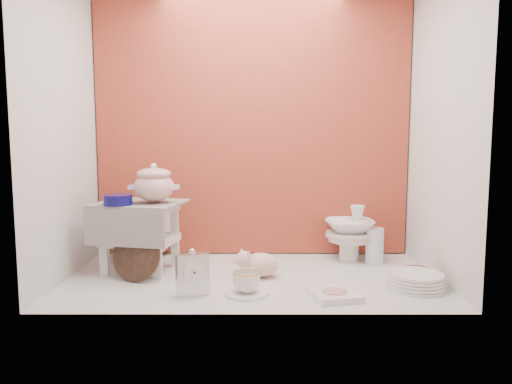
# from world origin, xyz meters

# --- Properties ---
(ground) EXTENTS (1.80, 1.80, 0.00)m
(ground) POSITION_xyz_m (0.00, 0.00, 0.00)
(ground) COLOR silver
(ground) RESTS_ON ground
(niche_shell) EXTENTS (1.86, 1.03, 1.53)m
(niche_shell) POSITION_xyz_m (0.00, 0.18, 0.93)
(niche_shell) COLOR #A42F29
(niche_shell) RESTS_ON ground
(step_stool) EXTENTS (0.48, 0.43, 0.36)m
(step_stool) POSITION_xyz_m (-0.57, 0.12, 0.18)
(step_stool) COLOR silver
(step_stool) RESTS_ON ground
(soup_tureen) EXTENTS (0.30, 0.30, 0.20)m
(soup_tureen) POSITION_xyz_m (-0.49, 0.09, 0.46)
(soup_tureen) COLOR white
(soup_tureen) RESTS_ON step_stool
(cobalt_bowl) EXTENTS (0.17, 0.17, 0.05)m
(cobalt_bowl) POSITION_xyz_m (-0.65, 0.02, 0.38)
(cobalt_bowl) COLOR #0D0B55
(cobalt_bowl) RESTS_ON step_stool
(floral_platter) EXTENTS (0.36, 0.22, 0.34)m
(floral_platter) POSITION_xyz_m (-0.61, 0.41, 0.17)
(floral_platter) COLOR white
(floral_platter) RESTS_ON ground
(blue_white_vase) EXTENTS (0.27, 0.27, 0.25)m
(blue_white_vase) POSITION_xyz_m (-0.67, 0.37, 0.12)
(blue_white_vase) COLOR silver
(blue_white_vase) RESTS_ON ground
(lacquer_tray) EXTENTS (0.27, 0.17, 0.25)m
(lacquer_tray) POSITION_xyz_m (-0.55, -0.05, 0.13)
(lacquer_tray) COLOR black
(lacquer_tray) RESTS_ON ground
(mantel_clock) EXTENTS (0.15, 0.09, 0.20)m
(mantel_clock) POSITION_xyz_m (-0.26, -0.27, 0.10)
(mantel_clock) COLOR silver
(mantel_clock) RESTS_ON ground
(plush_pig) EXTENTS (0.24, 0.19, 0.13)m
(plush_pig) POSITION_xyz_m (0.04, 0.00, 0.07)
(plush_pig) COLOR beige
(plush_pig) RESTS_ON ground
(teacup_saucer) EXTENTS (0.20, 0.20, 0.01)m
(teacup_saucer) POSITION_xyz_m (-0.02, -0.27, 0.01)
(teacup_saucer) COLOR white
(teacup_saucer) RESTS_ON ground
(gold_rim_teacup) EXTENTS (0.15, 0.15, 0.09)m
(gold_rim_teacup) POSITION_xyz_m (-0.02, -0.27, 0.06)
(gold_rim_teacup) COLOR white
(gold_rim_teacup) RESTS_ON teacup_saucer
(lattice_dish) EXTENTS (0.23, 0.23, 0.03)m
(lattice_dish) POSITION_xyz_m (0.36, -0.30, 0.01)
(lattice_dish) COLOR white
(lattice_dish) RESTS_ON ground
(dinner_plate_stack) EXTENTS (0.34, 0.34, 0.07)m
(dinner_plate_stack) POSITION_xyz_m (0.75, -0.18, 0.04)
(dinner_plate_stack) COLOR white
(dinner_plate_stack) RESTS_ON ground
(crystal_bowl) EXTENTS (0.19, 0.19, 0.05)m
(crystal_bowl) POSITION_xyz_m (0.79, -0.05, 0.03)
(crystal_bowl) COLOR silver
(crystal_bowl) RESTS_ON ground
(clear_glass_vase) EXTENTS (0.11, 0.11, 0.19)m
(clear_glass_vase) POSITION_xyz_m (0.67, 0.27, 0.10)
(clear_glass_vase) COLOR silver
(clear_glass_vase) RESTS_ON ground
(porcelain_tower) EXTENTS (0.35, 0.35, 0.31)m
(porcelain_tower) POSITION_xyz_m (0.54, 0.34, 0.16)
(porcelain_tower) COLOR white
(porcelain_tower) RESTS_ON ground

